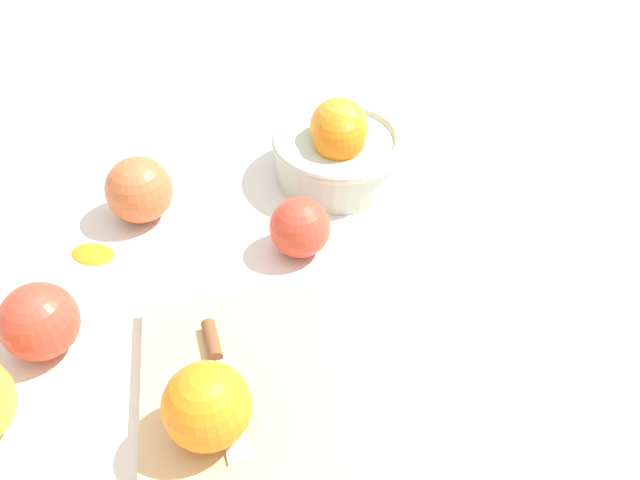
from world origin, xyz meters
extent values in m
plane|color=silver|center=(0.00, 0.00, 0.00)|extent=(2.40, 2.40, 0.00)
cylinder|color=beige|center=(-0.19, 0.11, 0.03)|extent=(0.16, 0.16, 0.06)
torus|color=beige|center=(-0.19, 0.11, 0.06)|extent=(0.17, 0.17, 0.02)
sphere|color=orange|center=(-0.20, 0.11, 0.07)|extent=(0.07, 0.07, 0.07)
sphere|color=orange|center=(-0.18, 0.11, 0.07)|extent=(0.06, 0.06, 0.06)
cube|color=#DBB77F|center=(0.16, 0.04, 0.01)|extent=(0.28, 0.23, 0.02)
sphere|color=orange|center=(0.21, 0.03, 0.06)|extent=(0.08, 0.08, 0.08)
cube|color=silver|center=(0.18, 0.04, 0.02)|extent=(0.11, 0.06, 0.00)
cylinder|color=brown|center=(0.11, 0.01, 0.03)|extent=(0.05, 0.03, 0.01)
sphere|color=#D6422D|center=(-0.05, 0.08, 0.03)|extent=(0.07, 0.07, 0.07)
sphere|color=#CC6638|center=(-0.09, -0.12, 0.04)|extent=(0.08, 0.08, 0.08)
sphere|color=#D6422D|center=(0.11, -0.16, 0.04)|extent=(0.08, 0.08, 0.08)
ellipsoid|color=orange|center=(-0.02, -0.16, 0.00)|extent=(0.05, 0.06, 0.01)
camera|label=1|loc=(0.54, 0.15, 0.56)|focal=39.62mm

